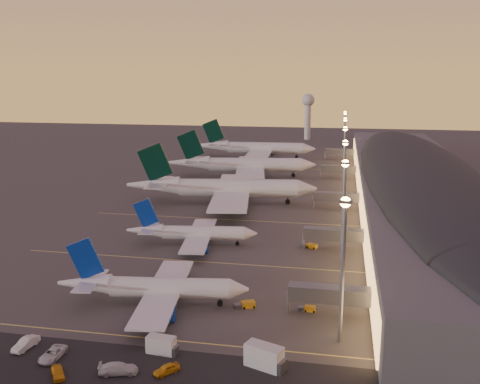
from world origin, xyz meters
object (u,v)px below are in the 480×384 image
baggage_tug_a (308,309)px  airliner_wide_mid (242,165)px  service_van_d (167,369)px  airliner_narrow_south (153,288)px  baggage_tug_b (245,305)px  service_van_a (26,344)px  radar_tower (308,109)px  service_van_b (58,373)px  airliner_wide_far (255,148)px  service_van_c (53,354)px  service_van_e (118,368)px  catering_truck_b (266,358)px  baggage_tug_c (310,246)px  airliner_wide_near (222,188)px  airliner_narrow_north (192,233)px  catering_truck_a (163,346)px

baggage_tug_a → airliner_wide_mid: bearing=107.7°
service_van_d → airliner_narrow_south: bearing=154.3°
airliner_narrow_south → airliner_wide_mid: bearing=85.6°
baggage_tug_b → service_van_a: service_van_a is taller
radar_tower → service_van_b: size_ratio=7.55×
airliner_wide_far → service_van_d: size_ratio=15.78×
airliner_wide_mid → service_van_a: 161.02m
service_van_b → service_van_c: size_ratio=0.75×
baggage_tug_b → airliner_wide_mid: bearing=76.7°
service_van_c → radar_tower: bearing=87.1°
baggage_tug_b → service_van_b: (-23.82, -30.19, 0.17)m
service_van_c → airliner_narrow_south: bearing=69.8°
baggage_tug_a → service_van_e: bearing=-132.2°
airliner_wide_mid → service_van_e: 165.69m
service_van_b → catering_truck_b: bearing=-20.4°
baggage_tug_c → service_van_d: bearing=-83.3°
airliner_wide_mid → baggage_tug_c: size_ratio=15.83×
radar_tower → baggage_tug_b: bearing=-88.5°
airliner_wide_near → service_van_c: airliner_wide_near is taller
service_van_a → service_van_c: service_van_a is taller
baggage_tug_b → catering_truck_b: size_ratio=0.62×
service_van_d → airliner_narrow_north: bearing=142.5°
airliner_wide_mid → catering_truck_a: airliner_wide_mid is taller
airliner_wide_near → airliner_wide_mid: size_ratio=1.02×
airliner_narrow_south → service_van_a: airliner_narrow_south is taller
airliner_wide_far → catering_truck_a: 216.29m
airliner_wide_far → service_van_a: (-3.42, -218.17, -4.68)m
baggage_tug_c → service_van_c: bearing=-98.0°
airliner_wide_near → service_van_d: bearing=-89.8°
airliner_narrow_south → service_van_b: size_ratio=9.04×
baggage_tug_b → service_van_b: service_van_b is taller
airliner_narrow_north → radar_tower: 253.20m
service_van_b → service_van_d: service_van_b is taller
radar_tower → service_van_e: 317.57m
catering_truck_a → airliner_narrow_north: bearing=108.0°
baggage_tug_b → service_van_a: (-33.70, -23.12, 0.31)m
airliner_wide_mid → baggage_tug_c: airliner_wide_mid is taller
airliner_narrow_north → catering_truck_b: airliner_narrow_north is taller
airliner_wide_near → radar_tower: 205.17m
airliner_narrow_south → airliner_wide_far: airliner_wide_far is taller
baggage_tug_a → service_van_c: (-39.79, -26.09, 0.35)m
radar_tower → service_van_b: (-16.41, -319.41, -21.14)m
catering_truck_a → service_van_e: catering_truck_a is taller
catering_truck_b → service_van_a: (-40.90, -1.64, -0.87)m
airliner_wide_near → catering_truck_a: size_ratio=12.54×
service_van_b → baggage_tug_a: bearing=4.5°
baggage_tug_a → baggage_tug_c: baggage_tug_c is taller
airliner_narrow_north → baggage_tug_b: airliner_narrow_north is taller
catering_truck_b → airliner_wide_far: bearing=121.0°
airliner_narrow_south → airliner_wide_near: size_ratio=0.57×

